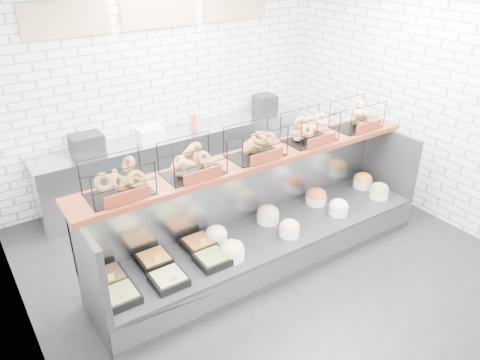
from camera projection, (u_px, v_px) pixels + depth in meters
ground at (281, 274)px, 5.25m from camera, size 5.50×5.50×0.00m
room_shell at (252, 82)px, 4.74m from camera, size 5.02×5.51×3.01m
display_case at (263, 235)px, 5.35m from camera, size 4.00×0.90×1.20m
bagel_shelf at (256, 145)px, 4.99m from camera, size 4.10×0.50×0.40m
prep_counter at (179, 160)px, 6.82m from camera, size 4.00×0.60×1.20m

